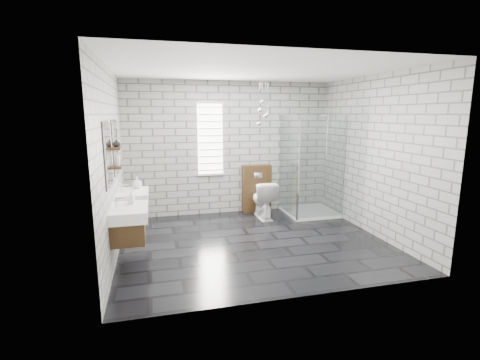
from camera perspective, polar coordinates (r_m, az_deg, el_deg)
name	(u,v)px	position (r m, az deg, el deg)	size (l,w,h in m)	color
floor	(254,242)	(5.77, 2.24, -10.15)	(4.20, 3.60, 0.02)	black
ceiling	(255,69)	(5.43, 2.46, 17.75)	(4.20, 3.60, 0.02)	white
wall_back	(229,148)	(7.18, -1.76, 5.20)	(4.20, 0.02, 2.70)	#A6A6A1
wall_front	(302,181)	(3.75, 10.18, -0.20)	(4.20, 0.02, 2.70)	#A6A6A1
wall_left	(111,164)	(5.25, -20.37, 2.42)	(0.02, 3.60, 2.70)	#A6A6A1
wall_right	(373,156)	(6.36, 20.95, 3.75)	(0.02, 3.60, 2.70)	#A6A6A1
vanity_left	(126,214)	(4.83, -18.16, -5.34)	(0.47, 0.70, 1.57)	#432B14
vanity_right	(131,197)	(5.78, -17.52, -2.67)	(0.47, 0.70, 1.57)	#432B14
shelf_lower	(117,167)	(5.19, -19.53, 2.06)	(0.14, 0.30, 0.03)	#432B14
shelf_upper	(116,148)	(5.16, -19.71, 4.91)	(0.14, 0.30, 0.03)	#432B14
window	(210,139)	(7.06, -4.92, 6.70)	(0.56, 0.05, 1.48)	white
cistern_panel	(257,188)	(7.34, 2.73, -1.39)	(0.60, 0.20, 1.00)	#432B14
flush_plate	(258,175)	(7.19, 2.99, 0.77)	(0.18, 0.01, 0.12)	silver
shower_enclosure	(308,191)	(7.20, 11.12, -1.81)	(1.00, 1.00, 2.03)	white
pendant_cluster	(263,113)	(6.86, 3.74, 10.98)	(0.29, 0.22, 0.88)	silver
toilet	(263,199)	(6.95, 3.80, -3.19)	(0.42, 0.73, 0.75)	white
soap_bottle_a	(131,198)	(4.94, -17.42, -2.79)	(0.08, 0.08, 0.17)	#B2B2B2
soap_bottle_b	(137,182)	(5.94, -16.54, -0.39)	(0.15, 0.15, 0.19)	#B2B2B2
soap_bottle_c	(117,159)	(5.16, -19.51, 3.24)	(0.07, 0.07, 0.19)	#B2B2B2
vase	(117,143)	(5.20, -19.60, 5.73)	(0.11, 0.11, 0.11)	#B2B2B2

